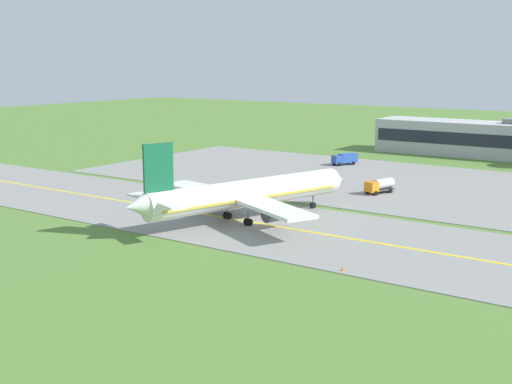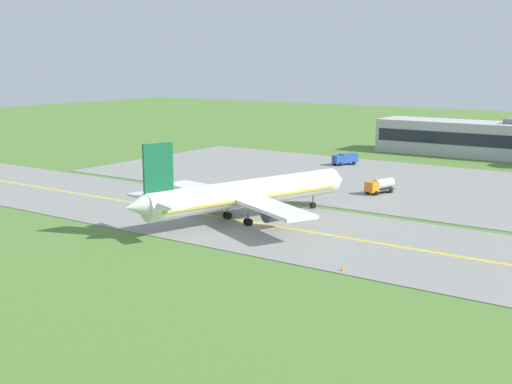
{
  "view_description": "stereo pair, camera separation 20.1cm",
  "coord_description": "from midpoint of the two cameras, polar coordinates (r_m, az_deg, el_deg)",
  "views": [
    {
      "loc": [
        53.54,
        -78.07,
        23.39
      ],
      "look_at": [
        -2.47,
        3.02,
        4.0
      ],
      "focal_mm": 46.89,
      "sensor_mm": 36.0,
      "label": 1
    },
    {
      "loc": [
        53.71,
        -77.95,
        23.39
      ],
      "look_at": [
        -2.47,
        3.02,
        4.0
      ],
      "focal_mm": 46.89,
      "sensor_mm": 36.0,
      "label": 2
    }
  ],
  "objects": [
    {
      "name": "ground_plane",
      "position": [
        97.51,
        0.13,
        -2.75
      ],
      "size": [
        500.0,
        500.0,
        0.0
      ],
      "primitive_type": "plane",
      "color": "#517A33"
    },
    {
      "name": "taxiway_strip",
      "position": [
        97.5,
        0.13,
        -2.72
      ],
      "size": [
        240.0,
        28.0,
        0.1
      ],
      "primitive_type": "cube",
      "color": "gray",
      "rests_on": "ground"
    },
    {
      "name": "apron_pad",
      "position": [
        129.81,
        14.41,
        0.42
      ],
      "size": [
        140.0,
        52.0,
        0.1
      ],
      "primitive_type": "cube",
      "color": "gray",
      "rests_on": "ground"
    },
    {
      "name": "taxiway_centreline",
      "position": [
        97.49,
        0.13,
        -2.69
      ],
      "size": [
        220.0,
        0.6,
        0.01
      ],
      "primitive_type": "cube",
      "color": "yellow",
      "rests_on": "taxiway_strip"
    },
    {
      "name": "airplane_lead",
      "position": [
        98.53,
        -0.94,
        -0.14
      ],
      "size": [
        31.79,
        38.72,
        12.7
      ],
      "color": "white",
      "rests_on": "ground"
    },
    {
      "name": "service_truck_baggage",
      "position": [
        121.39,
        10.46,
        0.57
      ],
      "size": [
        3.75,
        6.34,
        2.65
      ],
      "color": "orange",
      "rests_on": "ground"
    },
    {
      "name": "service_truck_fuel",
      "position": [
        153.53,
        7.54,
        2.85
      ],
      "size": [
        4.5,
        6.29,
        2.6
      ],
      "color": "#264CA5",
      "rests_on": "ground"
    },
    {
      "name": "terminal_building",
      "position": [
        176.04,
        17.94,
        4.35
      ],
      "size": [
        47.1,
        12.52,
        9.69
      ],
      "color": "#B2B2B7",
      "rests_on": "ground"
    },
    {
      "name": "traffic_cone_near_edge",
      "position": [
        76.56,
        7.34,
        -6.52
      ],
      "size": [
        0.44,
        0.44,
        0.6
      ],
      "primitive_type": "cone",
      "color": "orange",
      "rests_on": "ground"
    }
  ]
}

